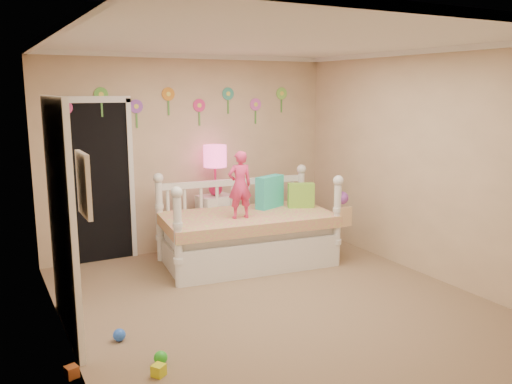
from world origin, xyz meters
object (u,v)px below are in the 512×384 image
daybed (247,219)px  table_lamp (215,162)px  nightstand (216,222)px  child (240,185)px

daybed → table_lamp: 0.96m
nightstand → table_lamp: 0.82m
child → table_lamp: size_ratio=1.19×
child → daybed: bearing=-133.1°
child → table_lamp: bearing=-89.2°
table_lamp → nightstand: bearing=180.0°
child → table_lamp: (0.07, 0.88, 0.16)m
daybed → nightstand: (-0.10, 0.72, -0.20)m
daybed → child: bearing=-131.9°
daybed → nightstand: daybed is taller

